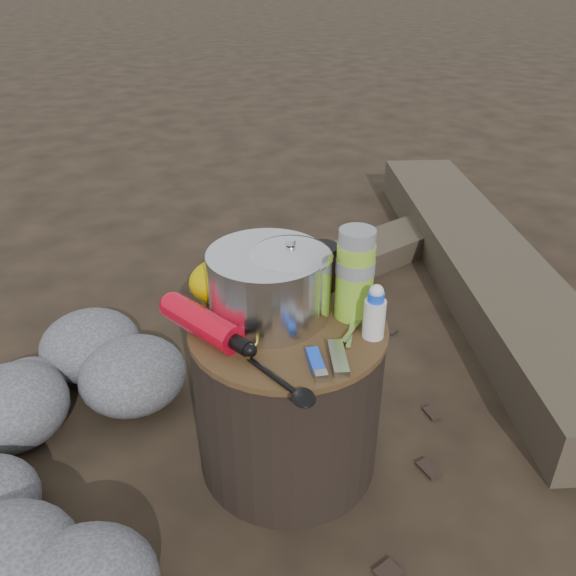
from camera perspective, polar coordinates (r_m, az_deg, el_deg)
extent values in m
plane|color=black|center=(1.48, 0.00, -16.27)|extent=(60.00, 60.00, 0.00)
cylinder|color=black|center=(1.34, 0.00, -10.59)|extent=(0.42, 0.42, 0.39)
cube|color=#41372A|center=(2.24, 18.47, 2.37)|extent=(0.67, 1.94, 0.16)
cube|color=#41372A|center=(2.17, 4.09, 1.97)|extent=(1.06, 0.60, 0.09)
cylinder|color=silver|center=(1.22, -2.09, 0.26)|extent=(0.25, 0.25, 0.15)
cylinder|color=silver|center=(1.22, 0.25, 0.73)|extent=(0.17, 0.17, 0.17)
cylinder|color=#8AC52D|center=(1.22, 6.60, 1.32)|extent=(0.08, 0.08, 0.20)
cylinder|color=black|center=(1.34, 3.33, 2.04)|extent=(0.07, 0.07, 0.11)
ellipsoid|color=#C2AA00|center=(1.29, -6.51, 0.66)|extent=(0.15, 0.12, 0.10)
cube|color=navy|center=(1.34, -2.81, 2.60)|extent=(0.10, 0.03, 0.13)
cube|color=blue|center=(1.12, 2.72, -7.15)|extent=(0.03, 0.09, 0.02)
cube|color=#BCBCC2|center=(1.13, 4.97, -6.89)|extent=(0.05, 0.11, 0.01)
cylinder|color=silver|center=(1.18, 8.53, -2.56)|extent=(0.04, 0.04, 0.11)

